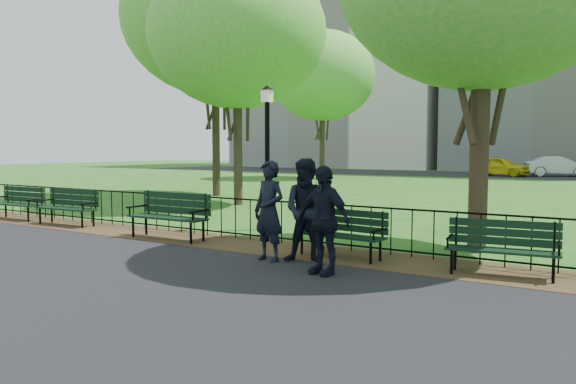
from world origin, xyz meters
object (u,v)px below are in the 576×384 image
Objects in this scene: person_left at (269,211)px; park_bench_main at (329,225)px; tree_mid_w at (215,17)px; taxi at (500,166)px; sedan_silver at (557,166)px; park_bench_right_a at (503,242)px; tree_far_w at (322,76)px; park_bench_left_b at (69,203)px; person_mid at (308,211)px; tree_near_w at (237,33)px; park_bench_left_a at (171,210)px; person_right at (323,220)px; lamppost at (267,152)px; park_bench_left_c at (20,199)px.

park_bench_main is at bearing 63.20° from person_left.
tree_mid_w is 2.60× the size of taxi.
sedan_silver is (3.48, 1.39, 0.02)m from taxi.
tree_far_w reaches higher than park_bench_right_a.
park_bench_left_b is 10.57m from park_bench_right_a.
person_mid is (13.11, -24.07, -5.76)m from tree_far_w.
tree_mid_w reaches higher than person_left.
tree_near_w is 26.57m from taxi.
taxi is (-3.14, 33.40, -0.19)m from person_left.
park_bench_left_b is at bearing 172.60° from park_bench_right_a.
park_bench_left_b reaches higher than park_bench_right_a.
tree_mid_w is at bearing 138.47° from park_bench_right_a.
tree_far_w is (-5.57, 23.29, 6.09)m from park_bench_left_b.
park_bench_left_a is at bearing 174.67° from person_left.
tree_near_w is 11.41m from person_mid.
park_bench_right_a is at bearing 42.61° from person_right.
person_mid is at bearing 29.03° from person_left.
taxi is (-3.79, 33.16, -0.21)m from person_mid.
park_bench_left_a is 1.07× the size of park_bench_left_b.
tree_far_w is (-10.27, 21.19, 4.77)m from lamppost.
tree_near_w reaches higher than park_bench_left_c.
park_bench_right_a is 17.29m from tree_mid_w.
park_bench_right_a is 29.01m from tree_far_w.
park_bench_main is 0.40× the size of sedan_silver.
lamppost is 3.93m from person_left.
park_bench_left_a reaches higher than park_bench_left_c.
tree_far_w is at bearing 124.79° from park_bench_main.
person_left is (9.05, -1.00, 0.32)m from park_bench_left_c.
tree_far_w reaches higher than park_bench_left_c.
person_left is at bearing 155.99° from sedan_silver.
lamppost is at bearing 20.16° from park_bench_left_b.
park_bench_left_c is at bearing -176.95° from person_left.
taxi is (3.75, 32.38, 0.12)m from park_bench_left_b.
tree_mid_w is 2.46× the size of sedan_silver.
park_bench_main is 1.20m from person_left.
person_left is at bearing -62.86° from tree_far_w.
person_mid is at bearing -45.44° from lamppost.
tree_far_w is at bearing 117.42° from park_bench_right_a.
tree_far_w is (-2.98, 14.35, -0.62)m from tree_mid_w.
sedan_silver is at bearing 69.95° from person_mid.
tree_mid_w is (-13.16, 8.96, 6.75)m from park_bench_right_a.
lamppost reaches higher than park_bench_right_a.
tree_mid_w is 14.67m from tree_far_w.
park_bench_left_b is (-3.73, 0.19, -0.05)m from park_bench_left_a.
person_right is (0.62, -1.34, 0.29)m from park_bench_main.
person_left reaches higher than park_bench_left_b.
tree_far_w is 5.36× the size of person_mid.
sedan_silver is at bearing 98.81° from person_left.
park_bench_left_c is at bearing -111.16° from tree_near_w.
tree_far_w is at bearing 109.58° from tree_near_w.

